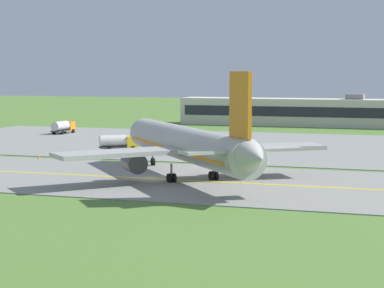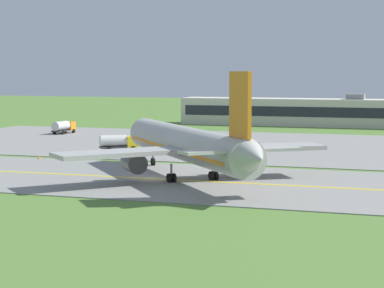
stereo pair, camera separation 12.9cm
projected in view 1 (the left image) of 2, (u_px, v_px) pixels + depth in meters
The scene contains 10 objects.
ground_plane at pixel (151, 179), 86.03m from camera, with size 500.00×500.00×0.00m, color #517A33.
taxiway_strip at pixel (151, 179), 86.03m from camera, with size 240.00×28.00×0.10m, color gray.
apron_pad at pixel (298, 147), 122.55m from camera, with size 140.00×52.00×0.10m, color gray.
taxiway_centreline at pixel (151, 179), 86.02m from camera, with size 220.00×0.60×0.01m, color yellow.
airplane_lead at pixel (188, 145), 85.28m from camera, with size 29.44×33.08×12.70m.
service_truck_baggage at pixel (119, 142), 115.77m from camera, with size 6.06×5.18×2.65m.
service_truck_catering at pixel (63, 126), 147.87m from camera, with size 2.79×6.17×2.65m.
terminal_building at pixel (304, 112), 169.88m from camera, with size 58.00×8.61×7.51m.
traffic_cone_near_edge at pixel (39, 157), 105.42m from camera, with size 0.44×0.44×0.60m, color orange.
traffic_cone_mid_edge at pixel (142, 163), 98.82m from camera, with size 0.44×0.44×0.60m, color orange.
Camera 1 is at (31.47, -79.31, 12.73)m, focal length 68.42 mm.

